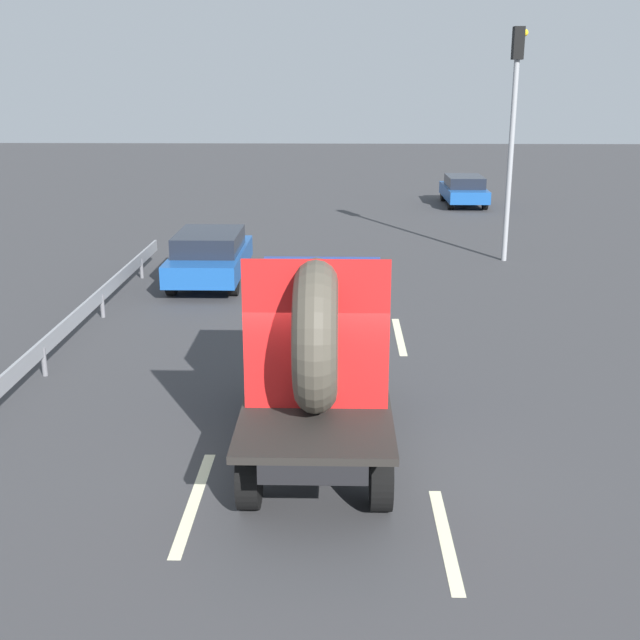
% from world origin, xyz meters
% --- Properties ---
extents(ground_plane, '(120.00, 120.00, 0.00)m').
position_xyz_m(ground_plane, '(0.00, 0.00, 0.00)').
color(ground_plane, '#38383A').
extents(flatbed_truck, '(2.02, 5.20, 3.20)m').
position_xyz_m(flatbed_truck, '(-0.15, 0.91, 1.63)').
color(flatbed_truck, black).
rests_on(flatbed_truck, ground_plane).
extents(distant_sedan, '(1.86, 4.34, 1.42)m').
position_xyz_m(distant_sedan, '(-3.37, 10.70, 0.76)').
color(distant_sedan, black).
rests_on(distant_sedan, ground_plane).
extents(traffic_light, '(0.42, 0.36, 6.79)m').
position_xyz_m(traffic_light, '(5.23, 13.70, 4.35)').
color(traffic_light, gray).
rests_on(traffic_light, ground_plane).
extents(guardrail, '(0.10, 15.53, 0.71)m').
position_xyz_m(guardrail, '(-5.39, 5.34, 0.53)').
color(guardrail, gray).
rests_on(guardrail, ground_plane).
extents(lane_dash_left_near, '(0.16, 2.74, 0.01)m').
position_xyz_m(lane_dash_left_near, '(-1.76, -1.24, 0.00)').
color(lane_dash_left_near, beige).
rests_on(lane_dash_left_near, ground_plane).
extents(lane_dash_left_far, '(0.16, 2.05, 0.01)m').
position_xyz_m(lane_dash_left_far, '(-1.76, 6.73, 0.00)').
color(lane_dash_left_far, beige).
rests_on(lane_dash_left_far, ground_plane).
extents(lane_dash_right_near, '(0.16, 2.34, 0.01)m').
position_xyz_m(lane_dash_right_near, '(1.46, -2.07, 0.00)').
color(lane_dash_right_near, beige).
rests_on(lane_dash_right_near, ground_plane).
extents(lane_dash_right_far, '(0.16, 2.62, 0.01)m').
position_xyz_m(lane_dash_right_far, '(1.46, 5.98, 0.00)').
color(lane_dash_right_far, beige).
rests_on(lane_dash_right_far, ground_plane).
extents(oncoming_car, '(1.69, 3.95, 1.29)m').
position_xyz_m(oncoming_car, '(5.63, 25.00, 0.69)').
color(oncoming_car, black).
rests_on(oncoming_car, ground_plane).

